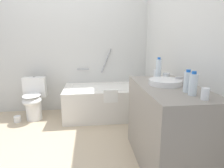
{
  "coord_description": "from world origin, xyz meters",
  "views": [
    {
      "loc": [
        0.36,
        -2.24,
        1.32
      ],
      "look_at": [
        0.64,
        0.14,
        0.76
      ],
      "focal_mm": 30.63,
      "sensor_mm": 36.0,
      "label": 1
    }
  ],
  "objects_px": {
    "water_bottle_0": "(188,82)",
    "toilet_paper_roll": "(17,119)",
    "drinking_glass_0": "(166,76)",
    "bathtub": "(106,100)",
    "toilet": "(34,99)",
    "sink_faucet": "(183,81)",
    "water_bottle_2": "(193,84)",
    "drinking_glass_1": "(156,74)",
    "drinking_glass_2": "(205,94)",
    "sink_basin": "(165,82)",
    "water_bottle_1": "(158,69)"
  },
  "relations": [
    {
      "from": "water_bottle_1",
      "to": "drinking_glass_1",
      "type": "height_order",
      "value": "water_bottle_1"
    },
    {
      "from": "bathtub",
      "to": "drinking_glass_0",
      "type": "height_order",
      "value": "bathtub"
    },
    {
      "from": "water_bottle_0",
      "to": "drinking_glass_0",
      "type": "bearing_deg",
      "value": 87.34
    },
    {
      "from": "water_bottle_2",
      "to": "toilet_paper_roll",
      "type": "distance_m",
      "value": 2.77
    },
    {
      "from": "water_bottle_0",
      "to": "drinking_glass_1",
      "type": "relative_size",
      "value": 1.94
    },
    {
      "from": "drinking_glass_1",
      "to": "drinking_glass_2",
      "type": "height_order",
      "value": "drinking_glass_1"
    },
    {
      "from": "toilet",
      "to": "drinking_glass_2",
      "type": "relative_size",
      "value": 7.52
    },
    {
      "from": "bathtub",
      "to": "drinking_glass_1",
      "type": "relative_size",
      "value": 13.86
    },
    {
      "from": "drinking_glass_1",
      "to": "water_bottle_2",
      "type": "bearing_deg",
      "value": -85.74
    },
    {
      "from": "water_bottle_1",
      "to": "drinking_glass_2",
      "type": "distance_m",
      "value": 0.78
    },
    {
      "from": "sink_basin",
      "to": "water_bottle_0",
      "type": "height_order",
      "value": "water_bottle_0"
    },
    {
      "from": "toilet_paper_roll",
      "to": "water_bottle_1",
      "type": "bearing_deg",
      "value": -26.68
    },
    {
      "from": "water_bottle_1",
      "to": "drinking_glass_2",
      "type": "xyz_separation_m",
      "value": [
        0.09,
        -0.77,
        -0.07
      ]
    },
    {
      "from": "toilet_paper_roll",
      "to": "drinking_glass_1",
      "type": "bearing_deg",
      "value": -24.72
    },
    {
      "from": "water_bottle_2",
      "to": "toilet_paper_roll",
      "type": "height_order",
      "value": "water_bottle_2"
    },
    {
      "from": "water_bottle_0",
      "to": "water_bottle_1",
      "type": "xyz_separation_m",
      "value": [
        -0.07,
        0.54,
        0.03
      ]
    },
    {
      "from": "drinking_glass_2",
      "to": "toilet_paper_roll",
      "type": "height_order",
      "value": "drinking_glass_2"
    },
    {
      "from": "drinking_glass_2",
      "to": "water_bottle_0",
      "type": "bearing_deg",
      "value": 96.38
    },
    {
      "from": "bathtub",
      "to": "toilet",
      "type": "bearing_deg",
      "value": 179.22
    },
    {
      "from": "water_bottle_2",
      "to": "drinking_glass_0",
      "type": "bearing_deg",
      "value": 87.31
    },
    {
      "from": "drinking_glass_1",
      "to": "drinking_glass_2",
      "type": "distance_m",
      "value": 0.85
    },
    {
      "from": "water_bottle_1",
      "to": "water_bottle_2",
      "type": "distance_m",
      "value": 0.65
    },
    {
      "from": "bathtub",
      "to": "toilet",
      "type": "height_order",
      "value": "bathtub"
    },
    {
      "from": "sink_faucet",
      "to": "drinking_glass_2",
      "type": "height_order",
      "value": "drinking_glass_2"
    },
    {
      "from": "sink_basin",
      "to": "bathtub",
      "type": "bearing_deg",
      "value": 110.03
    },
    {
      "from": "water_bottle_2",
      "to": "bathtub",
      "type": "bearing_deg",
      "value": 108.04
    },
    {
      "from": "toilet_paper_roll",
      "to": "drinking_glass_0",
      "type": "bearing_deg",
      "value": -26.0
    },
    {
      "from": "drinking_glass_2",
      "to": "drinking_glass_1",
      "type": "bearing_deg",
      "value": 95.67
    },
    {
      "from": "water_bottle_0",
      "to": "drinking_glass_0",
      "type": "distance_m",
      "value": 0.53
    },
    {
      "from": "water_bottle_0",
      "to": "bathtub",
      "type": "bearing_deg",
      "value": 109.22
    },
    {
      "from": "water_bottle_0",
      "to": "water_bottle_2",
      "type": "distance_m",
      "value": 0.1
    },
    {
      "from": "drinking_glass_1",
      "to": "toilet_paper_roll",
      "type": "xyz_separation_m",
      "value": [
        -1.98,
        0.91,
        -0.87
      ]
    },
    {
      "from": "sink_faucet",
      "to": "drinking_glass_1",
      "type": "xyz_separation_m",
      "value": [
        -0.17,
        0.33,
        0.02
      ]
    },
    {
      "from": "water_bottle_0",
      "to": "drinking_glass_2",
      "type": "xyz_separation_m",
      "value": [
        0.03,
        -0.23,
        -0.05
      ]
    },
    {
      "from": "sink_faucet",
      "to": "water_bottle_0",
      "type": "height_order",
      "value": "water_bottle_0"
    },
    {
      "from": "water_bottle_0",
      "to": "drinking_glass_1",
      "type": "xyz_separation_m",
      "value": [
        -0.06,
        0.62,
        -0.04
      ]
    },
    {
      "from": "drinking_glass_0",
      "to": "drinking_glass_2",
      "type": "bearing_deg",
      "value": -89.92
    },
    {
      "from": "water_bottle_0",
      "to": "toilet_paper_roll",
      "type": "height_order",
      "value": "water_bottle_0"
    },
    {
      "from": "toilet_paper_roll",
      "to": "toilet",
      "type": "bearing_deg",
      "value": 28.03
    },
    {
      "from": "water_bottle_2",
      "to": "drinking_glass_1",
      "type": "xyz_separation_m",
      "value": [
        -0.05,
        0.72,
        -0.04
      ]
    },
    {
      "from": "toilet",
      "to": "water_bottle_2",
      "type": "bearing_deg",
      "value": 45.01
    },
    {
      "from": "sink_basin",
      "to": "drinking_glass_0",
      "type": "relative_size",
      "value": 4.21
    },
    {
      "from": "water_bottle_0",
      "to": "toilet_paper_roll",
      "type": "distance_m",
      "value": 2.71
    },
    {
      "from": "bathtub",
      "to": "sink_faucet",
      "type": "bearing_deg",
      "value": -63.02
    },
    {
      "from": "sink_basin",
      "to": "water_bottle_2",
      "type": "xyz_separation_m",
      "value": [
        0.08,
        -0.39,
        0.07
      ]
    },
    {
      "from": "water_bottle_2",
      "to": "drinking_glass_0",
      "type": "relative_size",
      "value": 2.53
    },
    {
      "from": "sink_faucet",
      "to": "drinking_glass_2",
      "type": "distance_m",
      "value": 0.53
    },
    {
      "from": "water_bottle_2",
      "to": "drinking_glass_1",
      "type": "distance_m",
      "value": 0.72
    },
    {
      "from": "sink_faucet",
      "to": "water_bottle_1",
      "type": "distance_m",
      "value": 0.32
    },
    {
      "from": "drinking_glass_0",
      "to": "water_bottle_2",
      "type": "bearing_deg",
      "value": -92.69
    }
  ]
}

